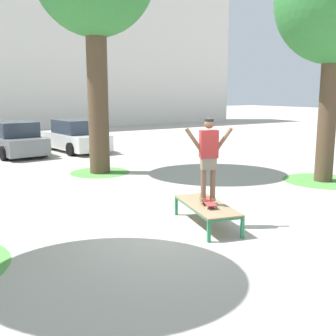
{
  "coord_description": "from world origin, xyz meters",
  "views": [
    {
      "loc": [
        -4.44,
        -6.69,
        2.76
      ],
      "look_at": [
        0.72,
        1.4,
        1.0
      ],
      "focal_mm": 44.1,
      "sensor_mm": 36.0,
      "label": 1
    }
  ],
  "objects_px": {
    "skater": "(209,154)",
    "tree_near_right": "(335,3)",
    "skate_box": "(207,206)",
    "skateboard": "(208,201)",
    "car_white": "(75,137)",
    "car_grey": "(14,140)"
  },
  "relations": [
    {
      "from": "car_white",
      "to": "car_grey",
      "type": "bearing_deg",
      "value": 174.23
    },
    {
      "from": "skate_box",
      "to": "skateboard",
      "type": "relative_size",
      "value": 2.5
    },
    {
      "from": "skateboard",
      "to": "car_white",
      "type": "height_order",
      "value": "car_white"
    },
    {
      "from": "tree_near_right",
      "to": "car_white",
      "type": "height_order",
      "value": "tree_near_right"
    },
    {
      "from": "skate_box",
      "to": "car_white",
      "type": "height_order",
      "value": "car_white"
    },
    {
      "from": "tree_near_right",
      "to": "skater",
      "type": "bearing_deg",
      "value": -164.85
    },
    {
      "from": "skateboard",
      "to": "skater",
      "type": "distance_m",
      "value": 0.99
    },
    {
      "from": "skate_box",
      "to": "skater",
      "type": "relative_size",
      "value": 1.2
    },
    {
      "from": "tree_near_right",
      "to": "car_white",
      "type": "relative_size",
      "value": 1.67
    },
    {
      "from": "skateboard",
      "to": "skate_box",
      "type": "bearing_deg",
      "value": 75.6
    },
    {
      "from": "skater",
      "to": "tree_near_right",
      "type": "relative_size",
      "value": 0.23
    },
    {
      "from": "skater",
      "to": "tree_near_right",
      "type": "bearing_deg",
      "value": 15.15
    },
    {
      "from": "skater",
      "to": "car_grey",
      "type": "xyz_separation_m",
      "value": [
        -1.09,
        12.54,
        -0.84
      ]
    },
    {
      "from": "skate_box",
      "to": "car_grey",
      "type": "xyz_separation_m",
      "value": [
        -1.11,
        12.49,
        0.28
      ]
    },
    {
      "from": "car_white",
      "to": "tree_near_right",
      "type": "bearing_deg",
      "value": -68.34
    },
    {
      "from": "car_grey",
      "to": "car_white",
      "type": "relative_size",
      "value": 0.99
    },
    {
      "from": "skateboard",
      "to": "tree_near_right",
      "type": "relative_size",
      "value": 0.11
    },
    {
      "from": "skate_box",
      "to": "tree_near_right",
      "type": "distance_m",
      "value": 7.81
    },
    {
      "from": "skateboard",
      "to": "skater",
      "type": "relative_size",
      "value": 0.48
    },
    {
      "from": "skateboard",
      "to": "car_grey",
      "type": "height_order",
      "value": "car_grey"
    },
    {
      "from": "skate_box",
      "to": "skateboard",
      "type": "bearing_deg",
      "value": -104.4
    },
    {
      "from": "skateboard",
      "to": "car_white",
      "type": "relative_size",
      "value": 0.19
    }
  ]
}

